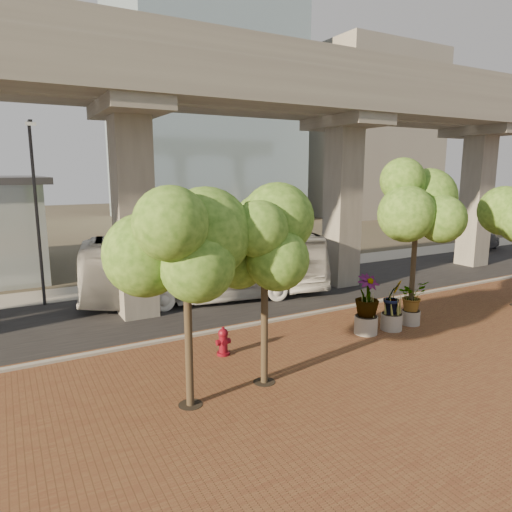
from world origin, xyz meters
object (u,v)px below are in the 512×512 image
planter_front (412,298)px  fire_hydrant (223,342)px  parked_car (483,242)px  transit_bus (208,267)px

planter_front → fire_hydrant: bearing=173.9°
parked_car → planter_front: bearing=97.6°
fire_hydrant → parked_car: bearing=18.7°
parked_car → planter_front: (-20.39, -10.74, 0.50)m
transit_bus → planter_front: (6.14, -7.92, -0.52)m
parked_car → fire_hydrant: parked_car is taller
transit_bus → fire_hydrant: size_ratio=12.00×
parked_car → transit_bus: bearing=75.9°
transit_bus → fire_hydrant: 7.51m
fire_hydrant → planter_front: planter_front is taller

